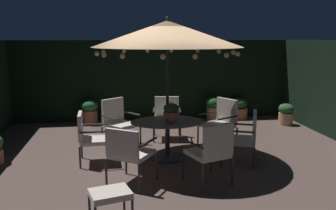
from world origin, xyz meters
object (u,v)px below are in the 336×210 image
(patio_chair_southeast, at_px, (167,115))
(potted_plant_right_far, at_px, (238,108))
(patio_chair_west, at_px, (129,151))
(patio_chair_north, at_px, (211,149))
(patio_chair_east, at_px, (221,120))
(patio_umbrella, at_px, (167,34))
(ottoman_footrest, at_px, (110,195))
(potted_plant_left_far, at_px, (286,114))
(patio_chair_southwest, at_px, (90,135))
(patio_dining_table, at_px, (167,131))
(patio_chair_south, at_px, (118,119))
(centerpiece_planter, at_px, (171,111))
(potted_plant_back_right, at_px, (213,107))
(patio_chair_northeast, at_px, (245,135))
(potted_plant_back_left, at_px, (90,111))

(patio_chair_southeast, bearing_deg, potted_plant_right_far, 36.12)
(patio_chair_west, bearing_deg, patio_chair_north, -6.76)
(patio_chair_north, relative_size, patio_chair_east, 1.01)
(patio_umbrella, relative_size, patio_chair_north, 2.74)
(potted_plant_right_far, bearing_deg, ottoman_footrest, -123.00)
(patio_chair_southeast, bearing_deg, patio_chair_north, -83.72)
(patio_chair_southeast, height_order, potted_plant_left_far, patio_chair_southeast)
(patio_chair_southwest, bearing_deg, patio_dining_table, 2.14)
(patio_umbrella, bearing_deg, patio_dining_table, -120.77)
(patio_chair_southeast, bearing_deg, patio_chair_south, -164.19)
(patio_dining_table, bearing_deg, centerpiece_planter, -74.98)
(patio_dining_table, xyz_separation_m, patio_chair_west, (-0.78, -1.21, 0.02))
(potted_plant_back_right, bearing_deg, patio_chair_southeast, -133.67)
(ottoman_footrest, bearing_deg, patio_chair_east, 52.75)
(patio_chair_northeast, relative_size, patio_chair_southeast, 1.06)
(potted_plant_right_far, height_order, potted_plant_back_right, potted_plant_back_right)
(potted_plant_back_right, bearing_deg, centerpiece_planter, -117.62)
(potted_plant_right_far, bearing_deg, patio_chair_southwest, -141.23)
(patio_chair_south, height_order, potted_plant_back_right, patio_chair_south)
(ottoman_footrest, relative_size, potted_plant_left_far, 1.01)
(patio_dining_table, distance_m, patio_chair_west, 1.44)
(patio_umbrella, distance_m, patio_chair_southwest, 2.34)
(patio_dining_table, bearing_deg, potted_plant_left_far, 32.37)
(patio_chair_northeast, bearing_deg, patio_chair_southeast, 120.45)
(potted_plant_left_far, bearing_deg, potted_plant_back_right, 155.14)
(patio_chair_north, bearing_deg, ottoman_footrest, -147.26)
(patio_chair_southeast, relative_size, potted_plant_back_left, 1.44)
(patio_chair_southeast, height_order, patio_chair_southwest, patio_chair_southwest)
(centerpiece_planter, distance_m, potted_plant_left_far, 4.28)
(patio_chair_northeast, bearing_deg, patio_dining_table, 158.29)
(patio_chair_north, bearing_deg, potted_plant_left_far, 49.97)
(patio_umbrella, height_order, potted_plant_left_far, patio_umbrella)
(patio_chair_west, distance_m, potted_plant_back_left, 4.38)
(patio_chair_north, relative_size, patio_chair_southwest, 1.07)
(patio_chair_north, relative_size, potted_plant_back_right, 1.55)
(patio_dining_table, xyz_separation_m, ottoman_footrest, (-1.06, -2.37, -0.17))
(patio_dining_table, height_order, patio_chair_west, patio_chair_west)
(patio_dining_table, relative_size, patio_chair_north, 1.40)
(patio_chair_northeast, xyz_separation_m, patio_chair_west, (-2.14, -0.67, 0.01))
(patio_dining_table, height_order, patio_chair_northeast, patio_chair_northeast)
(centerpiece_planter, height_order, patio_chair_south, centerpiece_planter)
(patio_chair_southeast, xyz_separation_m, patio_chair_west, (-0.98, -2.65, 0.02))
(centerpiece_planter, distance_m, patio_chair_south, 1.68)
(centerpiece_planter, height_order, potted_plant_left_far, centerpiece_planter)
(patio_chair_west, bearing_deg, potted_plant_back_left, 101.79)
(potted_plant_back_left, relative_size, potted_plant_right_far, 1.07)
(centerpiece_planter, distance_m, patio_chair_northeast, 1.41)
(patio_umbrella, distance_m, centerpiece_planter, 1.41)
(potted_plant_left_far, bearing_deg, patio_umbrella, -147.63)
(patio_dining_table, relative_size, patio_chair_south, 1.43)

